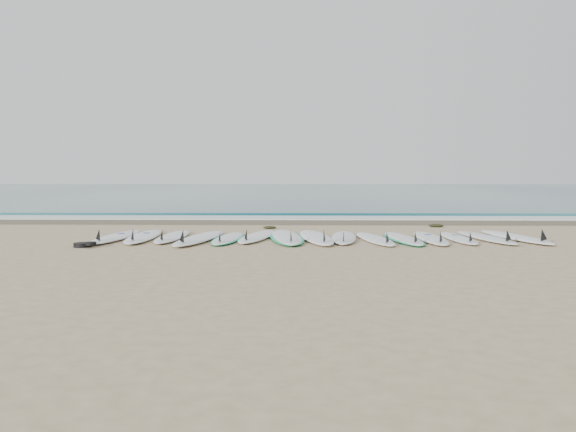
{
  "coord_description": "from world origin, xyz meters",
  "views": [
    {
      "loc": [
        -0.3,
        -11.72,
        1.39
      ],
      "look_at": [
        -0.6,
        1.27,
        0.4
      ],
      "focal_mm": 35.0,
      "sensor_mm": 36.0,
      "label": 1
    }
  ],
  "objects_px": {
    "surfboard_0": "(115,236)",
    "surfboard_14": "(517,237)",
    "leash_coil": "(84,245)",
    "surfboard_7": "(316,237)"
  },
  "relations": [
    {
      "from": "surfboard_14",
      "to": "leash_coil",
      "type": "xyz_separation_m",
      "value": [
        -8.62,
        -1.43,
        -0.01
      ]
    },
    {
      "from": "surfboard_14",
      "to": "leash_coil",
      "type": "relative_size",
      "value": 5.99
    },
    {
      "from": "surfboard_14",
      "to": "leash_coil",
      "type": "height_order",
      "value": "surfboard_14"
    },
    {
      "from": "surfboard_0",
      "to": "leash_coil",
      "type": "height_order",
      "value": "surfboard_0"
    },
    {
      "from": "surfboard_0",
      "to": "surfboard_14",
      "type": "distance_m",
      "value": 8.47
    },
    {
      "from": "surfboard_0",
      "to": "surfboard_14",
      "type": "height_order",
      "value": "surfboard_14"
    },
    {
      "from": "surfboard_7",
      "to": "leash_coil",
      "type": "distance_m",
      "value": 4.59
    },
    {
      "from": "surfboard_14",
      "to": "surfboard_0",
      "type": "bearing_deg",
      "value": 170.95
    },
    {
      "from": "surfboard_7",
      "to": "leash_coil",
      "type": "relative_size",
      "value": 6.28
    },
    {
      "from": "leash_coil",
      "to": "surfboard_0",
      "type": "bearing_deg",
      "value": 83.04
    }
  ]
}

